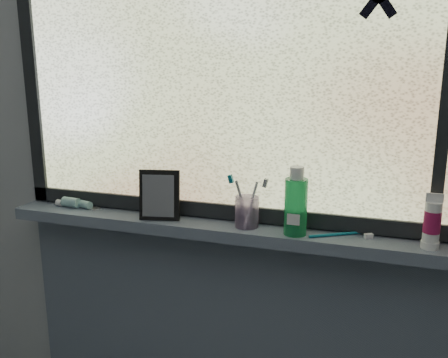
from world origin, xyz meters
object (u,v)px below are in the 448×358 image
vanity_mirror (160,195)px  mouthwash_bottle (296,201)px  cream_tube (432,219)px  toothbrush_cup (247,212)px

vanity_mirror → mouthwash_bottle: (0.46, -0.00, 0.02)m
cream_tube → vanity_mirror: bearing=-180.0°
toothbrush_cup → mouthwash_bottle: 0.17m
mouthwash_bottle → cream_tube: bearing=0.6°
toothbrush_cup → vanity_mirror: bearing=-176.6°
toothbrush_cup → cream_tube: cream_tube is taller
mouthwash_bottle → cream_tube: (0.39, 0.00, -0.02)m
toothbrush_cup → mouthwash_bottle: bearing=-7.7°
vanity_mirror → mouthwash_bottle: size_ratio=0.96×
vanity_mirror → mouthwash_bottle: 0.46m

